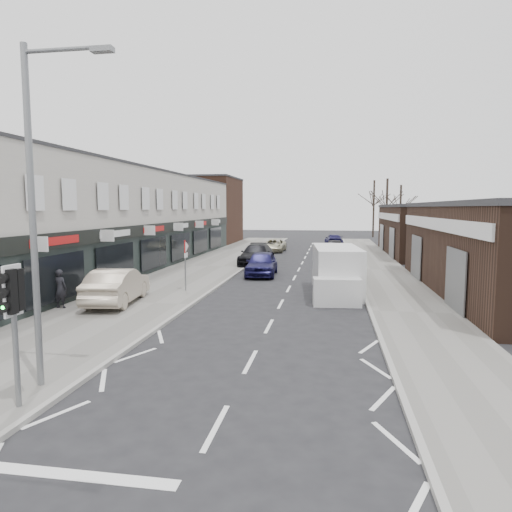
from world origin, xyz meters
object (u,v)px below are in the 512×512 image
at_px(warning_sign, 186,251).
at_px(parked_car_right_b, 335,247).
at_px(street_lamp, 38,199).
at_px(white_van, 336,272).
at_px(parked_car_left_a, 262,263).
at_px(parked_car_left_b, 257,255).
at_px(parked_car_right_c, 334,240).
at_px(parked_car_right_a, 347,269).
at_px(parked_car_left_c, 274,246).
at_px(traffic_light, 13,303).
at_px(pedestrian, 60,289).
at_px(sedan_on_pavement, 117,286).

distance_m(warning_sign, parked_car_right_b, 22.25).
bearing_deg(street_lamp, parked_car_right_b, 78.03).
xyz_separation_m(warning_sign, parked_car_right_b, (7.76, 20.80, -1.45)).
bearing_deg(warning_sign, parked_car_right_b, 69.54).
xyz_separation_m(white_van, parked_car_right_b, (0.05, 19.92, -0.39)).
distance_m(parked_car_left_a, parked_car_left_b, 5.47).
height_order(street_lamp, warning_sign, street_lamp).
height_order(parked_car_left_b, parked_car_right_c, parked_car_left_b).
height_order(street_lamp, parked_car_right_a, street_lamp).
bearing_deg(parked_car_right_a, white_van, 83.15).
relative_size(white_van, parked_car_left_c, 1.41).
distance_m(traffic_light, parked_car_left_a, 20.85).
bearing_deg(parked_car_left_c, traffic_light, -90.15).
bearing_deg(parked_car_right_c, white_van, 85.21).
xyz_separation_m(traffic_light, parked_car_right_b, (7.00, 34.81, -1.66)).
bearing_deg(pedestrian, parked_car_right_c, -103.99).
bearing_deg(parked_car_right_a, warning_sign, 34.03).
xyz_separation_m(street_lamp, parked_car_right_b, (7.12, 33.60, -3.87)).
height_order(parked_car_right_a, parked_car_right_b, parked_car_right_b).
relative_size(sedan_on_pavement, parked_car_right_b, 1.10).
distance_m(street_lamp, parked_car_left_c, 35.89).
relative_size(parked_car_left_a, parked_car_left_c, 1.03).
relative_size(pedestrian, parked_car_right_c, 0.36).
bearing_deg(traffic_light, parked_car_right_a, 68.41).
bearing_deg(sedan_on_pavement, street_lamp, 98.91).
height_order(pedestrian, parked_car_left_a, pedestrian).
relative_size(traffic_light, parked_car_right_c, 0.67).
bearing_deg(sedan_on_pavement, parked_car_right_b, -119.51).
bearing_deg(pedestrian, parked_car_right_a, -136.70).
relative_size(warning_sign, pedestrian, 1.61).
bearing_deg(warning_sign, parked_car_left_c, 85.60).
xyz_separation_m(traffic_light, sedan_on_pavement, (-2.85, 10.47, -1.50)).
bearing_deg(parked_car_right_b, parked_car_right_c, -87.89).
height_order(street_lamp, parked_car_right_b, street_lamp).
xyz_separation_m(street_lamp, pedestrian, (-4.67, 7.93, -3.66)).
height_order(white_van, parked_car_right_c, white_van).
xyz_separation_m(sedan_on_pavement, parked_car_right_a, (10.47, 8.79, -0.18)).
bearing_deg(warning_sign, street_lamp, -87.16).
xyz_separation_m(sedan_on_pavement, parked_car_right_c, (9.84, 34.70, -0.25)).
bearing_deg(parked_car_right_b, parked_car_left_b, 57.79).
relative_size(sedan_on_pavement, parked_car_left_b, 0.88).
distance_m(traffic_light, parked_car_right_b, 35.55).
bearing_deg(parked_car_right_b, parked_car_right_a, 94.35).
bearing_deg(warning_sign, sedan_on_pavement, -120.54).
distance_m(sedan_on_pavement, parked_car_right_a, 13.67).
distance_m(sedan_on_pavement, parked_car_left_b, 16.00).
distance_m(warning_sign, parked_car_left_b, 12.20).
bearing_deg(parked_car_right_a, parked_car_left_c, -67.39).
bearing_deg(white_van, parked_car_left_b, 113.04).
xyz_separation_m(parked_car_left_c, parked_car_right_b, (6.00, -2.06, 0.12)).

